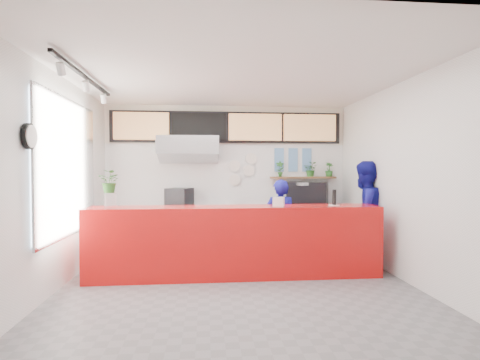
% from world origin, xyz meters
% --- Properties ---
extents(floor, '(5.00, 5.00, 0.00)m').
position_xyz_m(floor, '(0.00, 0.00, 0.00)').
color(floor, slate).
rests_on(floor, ground).
extents(ceiling, '(5.00, 5.00, 0.00)m').
position_xyz_m(ceiling, '(0.00, 0.00, 3.00)').
color(ceiling, silver).
extents(wall_back, '(5.00, 0.00, 5.00)m').
position_xyz_m(wall_back, '(0.00, 2.50, 1.50)').
color(wall_back, white).
rests_on(wall_back, ground).
extents(wall_left, '(0.00, 5.00, 5.00)m').
position_xyz_m(wall_left, '(-2.50, 0.00, 1.50)').
color(wall_left, white).
rests_on(wall_left, ground).
extents(wall_right, '(0.00, 5.00, 5.00)m').
position_xyz_m(wall_right, '(2.50, 0.00, 1.50)').
color(wall_right, white).
rests_on(wall_right, ground).
extents(service_counter, '(4.50, 0.60, 1.10)m').
position_xyz_m(service_counter, '(0.00, 0.40, 0.55)').
color(service_counter, red).
rests_on(service_counter, ground).
extents(cream_band, '(5.00, 0.02, 0.80)m').
position_xyz_m(cream_band, '(0.00, 2.49, 2.60)').
color(cream_band, beige).
rests_on(cream_band, wall_back).
extents(prep_bench, '(1.80, 0.60, 0.90)m').
position_xyz_m(prep_bench, '(-0.80, 2.20, 0.45)').
color(prep_bench, '#B2B5BA').
rests_on(prep_bench, ground).
extents(panini_oven, '(0.58, 0.58, 0.40)m').
position_xyz_m(panini_oven, '(-0.98, 2.20, 1.10)').
color(panini_oven, black).
rests_on(panini_oven, prep_bench).
extents(extraction_hood, '(1.20, 0.70, 0.35)m').
position_xyz_m(extraction_hood, '(-0.80, 2.15, 2.15)').
color(extraction_hood, '#B2B5BA').
rests_on(extraction_hood, ceiling).
extents(hood_lip, '(1.20, 0.69, 0.31)m').
position_xyz_m(hood_lip, '(-0.80, 2.15, 1.95)').
color(hood_lip, '#B2B5BA').
rests_on(hood_lip, ceiling).
extents(right_bench, '(1.80, 0.60, 0.90)m').
position_xyz_m(right_bench, '(1.50, 2.20, 0.45)').
color(right_bench, '#B2B5BA').
rests_on(right_bench, ground).
extents(espresso_machine, '(0.95, 0.83, 0.51)m').
position_xyz_m(espresso_machine, '(1.65, 2.20, 1.16)').
color(espresso_machine, black).
rests_on(espresso_machine, right_bench).
extents(espresso_tray, '(0.81, 0.70, 0.06)m').
position_xyz_m(espresso_tray, '(1.65, 2.20, 1.38)').
color(espresso_tray, '#A2A4A9').
rests_on(espresso_tray, espresso_machine).
extents(herb_shelf, '(1.40, 0.18, 0.04)m').
position_xyz_m(herb_shelf, '(1.60, 2.40, 1.50)').
color(herb_shelf, brown).
rests_on(herb_shelf, wall_back).
extents(menu_board_far_left, '(1.10, 0.10, 0.55)m').
position_xyz_m(menu_board_far_left, '(-1.75, 2.38, 2.55)').
color(menu_board_far_left, tan).
rests_on(menu_board_far_left, wall_back).
extents(menu_board_mid_left, '(1.10, 0.10, 0.55)m').
position_xyz_m(menu_board_mid_left, '(-0.59, 2.38, 2.55)').
color(menu_board_mid_left, black).
rests_on(menu_board_mid_left, wall_back).
extents(menu_board_mid_right, '(1.10, 0.10, 0.55)m').
position_xyz_m(menu_board_mid_right, '(0.57, 2.38, 2.55)').
color(menu_board_mid_right, tan).
rests_on(menu_board_mid_right, wall_back).
extents(menu_board_far_right, '(1.10, 0.10, 0.55)m').
position_xyz_m(menu_board_far_right, '(1.73, 2.38, 2.55)').
color(menu_board_far_right, tan).
rests_on(menu_board_far_right, wall_back).
extents(soffit, '(4.80, 0.04, 0.65)m').
position_xyz_m(soffit, '(0.00, 2.46, 2.55)').
color(soffit, black).
rests_on(soffit, wall_back).
extents(window_pane, '(0.04, 2.20, 1.90)m').
position_xyz_m(window_pane, '(-2.47, 0.30, 1.70)').
color(window_pane, silver).
rests_on(window_pane, wall_left).
extents(window_frame, '(0.03, 2.30, 2.00)m').
position_xyz_m(window_frame, '(-2.45, 0.30, 1.70)').
color(window_frame, '#B2B5BA').
rests_on(window_frame, wall_left).
extents(wall_clock_rim, '(0.05, 0.30, 0.30)m').
position_xyz_m(wall_clock_rim, '(-2.46, -0.90, 2.05)').
color(wall_clock_rim, black).
rests_on(wall_clock_rim, wall_left).
extents(wall_clock_face, '(0.02, 0.26, 0.26)m').
position_xyz_m(wall_clock_face, '(-2.43, -0.90, 2.05)').
color(wall_clock_face, white).
rests_on(wall_clock_face, wall_left).
extents(track_rail, '(0.05, 2.40, 0.04)m').
position_xyz_m(track_rail, '(-2.10, 0.00, 2.94)').
color(track_rail, black).
rests_on(track_rail, ceiling).
extents(dec_plate_a, '(0.24, 0.03, 0.24)m').
position_xyz_m(dec_plate_a, '(0.15, 2.47, 1.75)').
color(dec_plate_a, silver).
rests_on(dec_plate_a, wall_back).
extents(dec_plate_b, '(0.24, 0.03, 0.24)m').
position_xyz_m(dec_plate_b, '(0.45, 2.47, 1.65)').
color(dec_plate_b, silver).
rests_on(dec_plate_b, wall_back).
extents(dec_plate_c, '(0.24, 0.03, 0.24)m').
position_xyz_m(dec_plate_c, '(0.15, 2.47, 1.45)').
color(dec_plate_c, silver).
rests_on(dec_plate_c, wall_back).
extents(dec_plate_d, '(0.24, 0.03, 0.24)m').
position_xyz_m(dec_plate_d, '(0.50, 2.47, 1.90)').
color(dec_plate_d, silver).
rests_on(dec_plate_d, wall_back).
extents(photo_frame_a, '(0.20, 0.02, 0.25)m').
position_xyz_m(photo_frame_a, '(1.10, 2.48, 2.00)').
color(photo_frame_a, '#598CBF').
rests_on(photo_frame_a, wall_back).
extents(photo_frame_b, '(0.20, 0.02, 0.25)m').
position_xyz_m(photo_frame_b, '(1.40, 2.48, 2.00)').
color(photo_frame_b, '#598CBF').
rests_on(photo_frame_b, wall_back).
extents(photo_frame_c, '(0.20, 0.02, 0.25)m').
position_xyz_m(photo_frame_c, '(1.70, 2.48, 2.00)').
color(photo_frame_c, '#598CBF').
rests_on(photo_frame_c, wall_back).
extents(photo_frame_d, '(0.20, 0.02, 0.25)m').
position_xyz_m(photo_frame_d, '(1.10, 2.48, 1.75)').
color(photo_frame_d, '#598CBF').
rests_on(photo_frame_d, wall_back).
extents(photo_frame_e, '(0.20, 0.02, 0.25)m').
position_xyz_m(photo_frame_e, '(1.40, 2.48, 1.75)').
color(photo_frame_e, '#598CBF').
rests_on(photo_frame_e, wall_back).
extents(photo_frame_f, '(0.20, 0.02, 0.25)m').
position_xyz_m(photo_frame_f, '(1.70, 2.48, 1.75)').
color(photo_frame_f, '#598CBF').
rests_on(photo_frame_f, wall_back).
extents(staff_center, '(0.62, 0.48, 1.50)m').
position_xyz_m(staff_center, '(0.84, 1.03, 0.75)').
color(staff_center, navy).
rests_on(staff_center, ground).
extents(staff_right, '(1.08, 0.98, 1.82)m').
position_xyz_m(staff_right, '(2.34, 1.02, 0.91)').
color(staff_right, navy).
rests_on(staff_right, ground).
extents(herb_a, '(0.19, 0.15, 0.33)m').
position_xyz_m(herb_a, '(1.10, 2.40, 1.69)').
color(herb_a, '#255C20').
rests_on(herb_a, herb_shelf).
extents(herb_c, '(0.35, 0.33, 0.31)m').
position_xyz_m(herb_c, '(1.77, 2.40, 1.68)').
color(herb_c, '#255C20').
rests_on(herb_c, herb_shelf).
extents(herb_d, '(0.20, 0.19, 0.30)m').
position_xyz_m(herb_d, '(2.16, 2.40, 1.67)').
color(herb_d, '#255C20').
rests_on(herb_d, herb_shelf).
extents(glass_vase, '(0.22, 0.22, 0.23)m').
position_xyz_m(glass_vase, '(-1.88, 0.38, 1.21)').
color(glass_vase, silver).
rests_on(glass_vase, service_counter).
extents(basil_vase, '(0.39, 0.36, 0.35)m').
position_xyz_m(basil_vase, '(-1.88, 0.38, 1.49)').
color(basil_vase, '#255C20').
rests_on(basil_vase, glass_vase).
extents(napkin_holder, '(0.20, 0.16, 0.15)m').
position_xyz_m(napkin_holder, '(0.66, 0.31, 1.17)').
color(napkin_holder, silver).
rests_on(napkin_holder, service_counter).
extents(white_plate, '(0.23, 0.23, 0.01)m').
position_xyz_m(white_plate, '(1.56, 0.36, 1.11)').
color(white_plate, silver).
rests_on(white_plate, service_counter).
extents(pepper_mill, '(0.06, 0.06, 0.24)m').
position_xyz_m(pepper_mill, '(1.56, 0.36, 1.23)').
color(pepper_mill, black).
rests_on(pepper_mill, white_plate).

